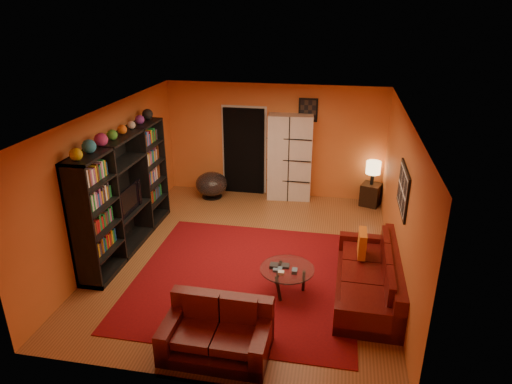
% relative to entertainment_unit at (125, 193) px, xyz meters
% --- Properties ---
extents(floor, '(6.00, 6.00, 0.00)m').
position_rel_entertainment_unit_xyz_m(floor, '(2.27, 0.00, -1.05)').
color(floor, brown).
rests_on(floor, ground).
extents(ceiling, '(6.00, 6.00, 0.00)m').
position_rel_entertainment_unit_xyz_m(ceiling, '(2.27, 0.00, 1.55)').
color(ceiling, white).
rests_on(ceiling, wall_back).
extents(wall_back, '(6.00, 0.00, 6.00)m').
position_rel_entertainment_unit_xyz_m(wall_back, '(2.27, 3.00, 0.25)').
color(wall_back, orange).
rests_on(wall_back, floor).
extents(wall_front, '(6.00, 0.00, 6.00)m').
position_rel_entertainment_unit_xyz_m(wall_front, '(2.27, -3.00, 0.25)').
color(wall_front, orange).
rests_on(wall_front, floor).
extents(wall_left, '(0.00, 6.00, 6.00)m').
position_rel_entertainment_unit_xyz_m(wall_left, '(-0.23, 0.00, 0.25)').
color(wall_left, orange).
rests_on(wall_left, floor).
extents(wall_right, '(0.00, 6.00, 6.00)m').
position_rel_entertainment_unit_xyz_m(wall_right, '(4.78, 0.00, 0.25)').
color(wall_right, orange).
rests_on(wall_right, floor).
extents(rug, '(3.60, 3.60, 0.01)m').
position_rel_entertainment_unit_xyz_m(rug, '(2.38, -0.70, -1.04)').
color(rug, '#5F0A0F').
rests_on(rug, floor).
extents(doorway, '(0.95, 0.10, 2.04)m').
position_rel_entertainment_unit_xyz_m(doorway, '(1.57, 2.96, -0.03)').
color(doorway, black).
rests_on(doorway, floor).
extents(wall_art_right, '(0.03, 1.00, 0.70)m').
position_rel_entertainment_unit_xyz_m(wall_art_right, '(4.75, -0.30, 0.55)').
color(wall_art_right, black).
rests_on(wall_art_right, wall_right).
extents(wall_art_back, '(0.42, 0.03, 0.52)m').
position_rel_entertainment_unit_xyz_m(wall_art_back, '(3.02, 2.98, 1.00)').
color(wall_art_back, black).
rests_on(wall_art_back, wall_back).
extents(entertainment_unit, '(0.45, 3.00, 2.10)m').
position_rel_entertainment_unit_xyz_m(entertainment_unit, '(0.00, 0.00, 0.00)').
color(entertainment_unit, black).
rests_on(entertainment_unit, floor).
extents(tv, '(0.86, 0.11, 0.49)m').
position_rel_entertainment_unit_xyz_m(tv, '(0.05, -0.10, -0.08)').
color(tv, black).
rests_on(tv, entertainment_unit).
extents(sofa, '(0.98, 2.32, 0.85)m').
position_rel_entertainment_unit_xyz_m(sofa, '(4.41, -0.77, -0.77)').
color(sofa, '#460909').
rests_on(sofa, rug).
extents(loveseat, '(1.39, 0.85, 0.85)m').
position_rel_entertainment_unit_xyz_m(loveseat, '(2.37, -2.42, -0.76)').
color(loveseat, '#460909').
rests_on(loveseat, rug).
extents(throw_pillow, '(0.12, 0.42, 0.42)m').
position_rel_entertainment_unit_xyz_m(throw_pillow, '(4.22, -0.32, -0.42)').
color(throw_pillow, orange).
rests_on(throw_pillow, sofa).
extents(coffee_table, '(0.84, 0.84, 0.42)m').
position_rel_entertainment_unit_xyz_m(coffee_table, '(3.09, -0.98, -0.67)').
color(coffee_table, silver).
rests_on(coffee_table, floor).
extents(storage_cabinet, '(1.02, 0.51, 1.97)m').
position_rel_entertainment_unit_xyz_m(storage_cabinet, '(2.67, 2.80, -0.06)').
color(storage_cabinet, silver).
rests_on(storage_cabinet, floor).
extents(bowl_chair, '(0.74, 0.74, 0.60)m').
position_rel_entertainment_unit_xyz_m(bowl_chair, '(0.89, 2.50, -0.73)').
color(bowl_chair, black).
rests_on(bowl_chair, floor).
extents(side_table, '(0.51, 0.51, 0.50)m').
position_rel_entertainment_unit_xyz_m(side_table, '(4.53, 2.72, -0.80)').
color(side_table, black).
rests_on(side_table, floor).
extents(table_lamp, '(0.32, 0.32, 0.53)m').
position_rel_entertainment_unit_xyz_m(table_lamp, '(4.53, 2.72, -0.17)').
color(table_lamp, black).
rests_on(table_lamp, side_table).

